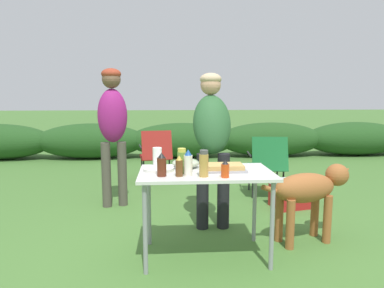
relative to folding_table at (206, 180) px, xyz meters
name	(u,v)px	position (x,y,z in m)	size (l,w,h in m)	color
ground_plane	(205,255)	(0.00, 0.00, -0.66)	(60.00, 60.00, 0.00)	#477533
shrub_hedge	(182,140)	(0.00, 4.78, -0.28)	(14.40, 0.90, 0.76)	#234C1E
folding_table	(206,180)	(0.00, 0.00, 0.00)	(1.10, 0.64, 0.74)	silver
food_tray	(224,168)	(0.15, 0.01, 0.10)	(0.36, 0.23, 0.06)	#9E9EA3
plate_stack	(159,169)	(-0.39, 0.04, 0.09)	(0.26, 0.26, 0.03)	white
mixing_bowl	(186,163)	(-0.16, 0.16, 0.12)	(0.24, 0.24, 0.08)	#ADBC99
paper_cup_stack	(157,157)	(-0.41, 0.21, 0.16)	(0.08, 0.08, 0.17)	white
spice_jar	(204,164)	(-0.04, -0.18, 0.18)	(0.07, 0.07, 0.21)	#B2893D
bbq_sauce_bottle	(162,165)	(-0.36, -0.15, 0.17)	(0.07, 0.07, 0.19)	#562314
relish_jar	(182,161)	(-0.20, -0.04, 0.18)	(0.07, 0.07, 0.20)	olive
mayo_bottle	(188,163)	(-0.16, -0.15, 0.18)	(0.07, 0.07, 0.21)	silver
hot_sauce_bottle	(225,169)	(0.12, -0.22, 0.14)	(0.06, 0.06, 0.13)	#CC4214
beer_bottle	(179,166)	(-0.23, -0.16, 0.15)	(0.06, 0.06, 0.16)	brown
standing_person_in_navy_coat	(212,132)	(0.14, 0.73, 0.32)	(0.40, 0.50, 1.60)	black
standing_person_with_beanie	(113,121)	(-0.98, 1.42, 0.39)	(0.40, 0.33, 1.68)	#4C473D
dog	(310,190)	(1.00, 0.24, -0.17)	(0.96, 0.42, 0.72)	#9E5B2D
camp_chair_green_behind_table	(267,163)	(1.02, 1.69, -0.20)	(0.53, 0.64, 0.83)	#19602D
camp_chair_near_hedge	(156,153)	(-0.51, 2.57, -0.20)	(0.55, 0.65, 0.83)	maroon
cooler_box	(292,193)	(1.21, 1.22, -0.49)	(0.54, 0.43, 0.34)	#B21E1E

